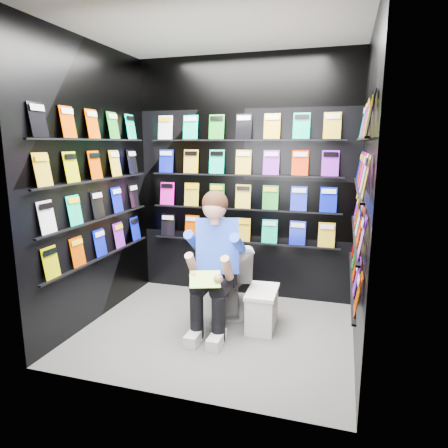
% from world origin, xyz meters
% --- Properties ---
extents(floor, '(2.40, 2.40, 0.00)m').
position_xyz_m(floor, '(0.00, 0.00, 0.00)').
color(floor, '#565654').
rests_on(floor, ground).
extents(ceiling, '(2.40, 2.40, 0.00)m').
position_xyz_m(ceiling, '(0.00, 0.00, 2.60)').
color(ceiling, white).
rests_on(ceiling, floor).
extents(wall_back, '(2.40, 0.04, 2.60)m').
position_xyz_m(wall_back, '(0.00, 1.00, 1.30)').
color(wall_back, black).
rests_on(wall_back, floor).
extents(wall_front, '(2.40, 0.04, 2.60)m').
position_xyz_m(wall_front, '(0.00, -1.00, 1.30)').
color(wall_front, black).
rests_on(wall_front, floor).
extents(wall_left, '(0.04, 2.00, 2.60)m').
position_xyz_m(wall_left, '(-1.20, 0.00, 1.30)').
color(wall_left, black).
rests_on(wall_left, floor).
extents(wall_right, '(0.04, 2.00, 2.60)m').
position_xyz_m(wall_right, '(1.20, 0.00, 1.30)').
color(wall_right, black).
rests_on(wall_right, floor).
extents(comics_back, '(2.10, 0.06, 1.37)m').
position_xyz_m(comics_back, '(0.00, 0.97, 1.31)').
color(comics_back, '#CE4600').
rests_on(comics_back, wall_back).
extents(comics_left, '(0.06, 1.70, 1.37)m').
position_xyz_m(comics_left, '(-1.17, 0.00, 1.31)').
color(comics_left, '#CE4600').
rests_on(comics_left, wall_left).
extents(comics_right, '(0.06, 1.70, 1.37)m').
position_xyz_m(comics_right, '(1.17, 0.00, 1.31)').
color(comics_right, '#CE4600').
rests_on(comics_right, wall_right).
extents(toilet, '(0.64, 0.85, 0.73)m').
position_xyz_m(toilet, '(-0.02, 0.49, 0.37)').
color(toilet, white).
rests_on(toilet, floor).
extents(longbox, '(0.26, 0.45, 0.33)m').
position_xyz_m(longbox, '(0.38, 0.21, 0.17)').
color(longbox, white).
rests_on(longbox, floor).
extents(longbox_lid, '(0.29, 0.48, 0.03)m').
position_xyz_m(longbox_lid, '(0.38, 0.21, 0.35)').
color(longbox_lid, white).
rests_on(longbox_lid, longbox).
extents(reader, '(0.73, 0.88, 1.39)m').
position_xyz_m(reader, '(-0.02, 0.11, 0.77)').
color(reader, blue).
rests_on(reader, toilet).
extents(held_comic, '(0.29, 0.22, 0.11)m').
position_xyz_m(held_comic, '(-0.02, -0.24, 0.58)').
color(held_comic, '#35B15C').
rests_on(held_comic, reader).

